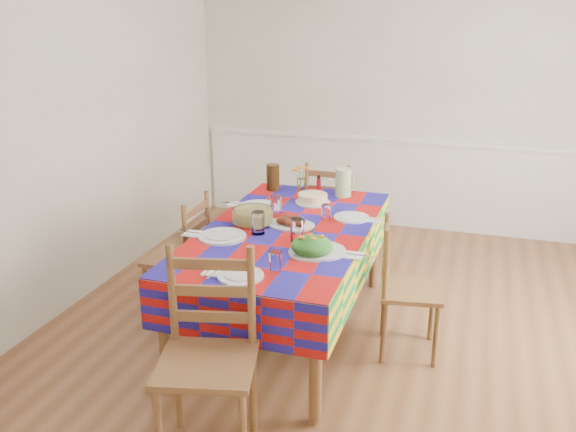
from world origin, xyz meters
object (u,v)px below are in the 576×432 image
Objects in this scene: chair_near at (208,358)px; chair_right at (404,289)px; chair_far at (331,214)px; meat_platter at (291,222)px; tea_pitcher at (273,177)px; chair_left at (182,258)px; green_pitcher at (344,183)px; dining_table at (287,240)px.

chair_near is 1.18× the size of chair_right.
chair_near reaches higher than chair_far.
meat_platter is 1.33m from chair_near.
chair_left is (-0.41, -0.83, -0.42)m from tea_pitcher.
chair_far reaches higher than chair_right.
green_pitcher is 1.36m from chair_left.
chair_near reaches higher than meat_platter.
green_pitcher is at bearing 116.33° from chair_far.
meat_platter is at bearing -103.28° from green_pitcher.
meat_platter is at bearing 94.78° from chair_left.
dining_table is 0.83m from chair_left.
chair_left is 1.59m from chair_right.
dining_table is 1.27m from chair_far.
meat_platter is (0.01, 0.05, 0.11)m from dining_table.
chair_right is at bearing -54.32° from green_pitcher.
chair_left is at bearing -176.20° from meat_platter.
chair_near is at bearing -90.52° from dining_table.
dining_table is 0.87m from green_pitcher.
chair_left is 1.02× the size of chair_right.
tea_pitcher is at bearing 154.55° from chair_left.
tea_pitcher is 0.20× the size of chair_near.
green_pitcher is 0.20× the size of chair_near.
chair_near is at bearing 91.25° from chair_far.
tea_pitcher is 2.13m from chair_near.
dining_table is 2.10× the size of chair_far.
chair_right is (0.78, -0.06, -0.35)m from meat_platter.
tea_pitcher is (-0.38, 0.83, 0.19)m from dining_table.
tea_pitcher is at bearing -179.62° from green_pitcher.
green_pitcher is (0.19, 0.83, 0.19)m from dining_table.
chair_far is 1.05× the size of chair_right.
meat_platter is 1.52× the size of green_pitcher.
tea_pitcher is 0.22× the size of chair_far.
dining_table is 2.20× the size of chair_right.
chair_left is at bearing -116.44° from tea_pitcher.
dining_table is 1.26m from chair_near.
meat_platter is 0.36× the size of chair_right.
green_pitcher is 0.57m from tea_pitcher.
chair_far is at bearing 90.51° from meat_platter.
dining_table is 9.54× the size of tea_pitcher.
dining_table is 1.87× the size of chair_near.
dining_table is at bearing -100.22° from meat_platter.
chair_left is (-0.79, -0.00, -0.23)m from dining_table.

